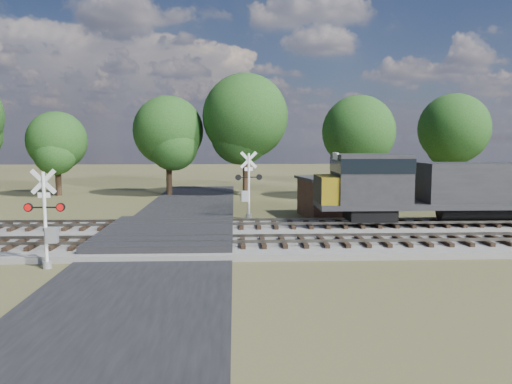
{
  "coord_description": "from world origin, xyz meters",
  "views": [
    {
      "loc": [
        3.61,
        -26.25,
        5.49
      ],
      "look_at": [
        4.83,
        2.0,
        2.44
      ],
      "focal_mm": 35.0,
      "sensor_mm": 36.0,
      "label": 1
    }
  ],
  "objects": [
    {
      "name": "road",
      "position": [
        0.0,
        0.0,
        0.04
      ],
      "size": [
        7.0,
        60.0,
        0.08
      ],
      "primitive_type": "cube",
      "color": "black",
      "rests_on": "ground"
    },
    {
      "name": "crossing_panel",
      "position": [
        0.0,
        0.5,
        0.32
      ],
      "size": [
        7.0,
        9.0,
        0.62
      ],
      "primitive_type": "cube",
      "color": "#262628",
      "rests_on": "ground"
    },
    {
      "name": "equipment_shed",
      "position": [
        10.35,
        8.27,
        1.42
      ],
      "size": [
        4.76,
        4.76,
        2.81
      ],
      "rotation": [
        0.0,
        0.0,
        0.17
      ],
      "color": "#49281F",
      "rests_on": "ground"
    },
    {
      "name": "ballast_bed",
      "position": [
        10.0,
        0.5,
        0.15
      ],
      "size": [
        140.0,
        10.0,
        0.3
      ],
      "primitive_type": "cube",
      "color": "gray",
      "rests_on": "ground"
    },
    {
      "name": "crossing_signal_near",
      "position": [
        -4.26,
        -5.24,
        1.76
      ],
      "size": [
        1.7,
        0.37,
        4.23
      ],
      "rotation": [
        0.0,
        0.0,
        -0.01
      ],
      "color": "silver",
      "rests_on": "ground"
    },
    {
      "name": "track_far",
      "position": [
        3.12,
        3.0,
        0.41
      ],
      "size": [
        140.0,
        2.6,
        0.33
      ],
      "color": "black",
      "rests_on": "ballast_bed"
    },
    {
      "name": "treeline",
      "position": [
        5.04,
        20.91,
        6.91
      ],
      "size": [
        79.56,
        10.91,
        11.79
      ],
      "color": "black",
      "rests_on": "ground"
    },
    {
      "name": "crossing_signal_far",
      "position": [
        4.48,
        7.45,
        1.92
      ],
      "size": [
        1.85,
        0.48,
        4.62
      ],
      "rotation": [
        0.0,
        0.0,
        3.32
      ],
      "color": "silver",
      "rests_on": "ground"
    },
    {
      "name": "ground",
      "position": [
        0.0,
        0.0,
        0.0
      ],
      "size": [
        160.0,
        160.0,
        0.0
      ],
      "primitive_type": "plane",
      "color": "#464625",
      "rests_on": "ground"
    },
    {
      "name": "track_near",
      "position": [
        3.12,
        -2.0,
        0.41
      ],
      "size": [
        140.0,
        2.6,
        0.33
      ],
      "color": "black",
      "rests_on": "ballast_bed"
    }
  ]
}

